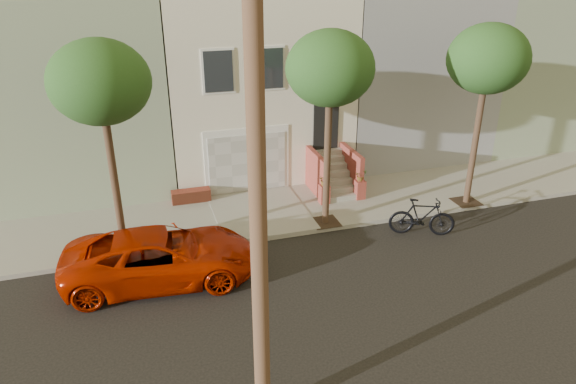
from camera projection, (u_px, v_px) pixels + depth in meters
name	position (u px, v px, depth m)	size (l,w,h in m)	color
ground	(342.00, 297.00, 13.89)	(90.00, 90.00, 0.00)	black
sidewalk	(284.00, 210.00, 18.52)	(40.00, 3.70, 0.15)	gray
house_row	(245.00, 77.00, 22.15)	(33.10, 11.70, 7.00)	beige
tree_left	(100.00, 84.00, 13.66)	(2.70, 2.57, 6.30)	#2D2116
tree_mid	(330.00, 70.00, 15.40)	(2.70, 2.57, 6.30)	#2D2116
tree_right	(488.00, 60.00, 16.87)	(2.70, 2.57, 6.30)	#2D2116
pickup_truck	(161.00, 256.00, 14.37)	(2.43, 5.27, 1.46)	#AB1B00
motorcycle	(422.00, 217.00, 16.78)	(0.60, 2.11, 1.27)	black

